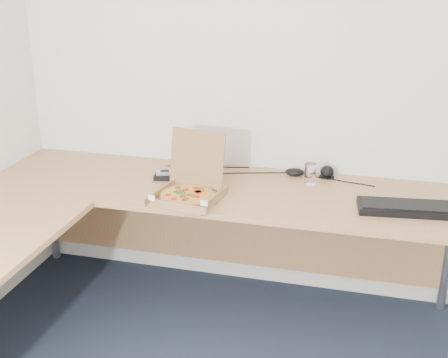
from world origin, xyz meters
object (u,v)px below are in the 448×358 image
(wallet, at_px, (166,176))
(keyboard, at_px, (412,208))
(pizza_box, at_px, (188,191))
(desk, at_px, (131,218))
(drinking_glass, at_px, (310,174))

(wallet, bearing_deg, keyboard, -17.56)
(pizza_box, bearing_deg, keyboard, 15.53)
(desk, distance_m, wallet, 0.48)
(keyboard, bearing_deg, wallet, 167.33)
(keyboard, xyz_separation_m, wallet, (-1.27, 0.13, -0.00))
(desk, height_order, pizza_box, pizza_box)
(desk, relative_size, drinking_glass, 22.42)
(drinking_glass, bearing_deg, keyboard, -25.30)
(drinking_glass, xyz_separation_m, keyboard, (0.51, -0.24, -0.04))
(pizza_box, xyz_separation_m, wallet, (-0.20, 0.24, -0.03))
(pizza_box, height_order, drinking_glass, pizza_box)
(pizza_box, relative_size, keyboard, 0.70)
(drinking_glass, distance_m, keyboard, 0.56)
(pizza_box, distance_m, keyboard, 1.07)
(pizza_box, distance_m, wallet, 0.32)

